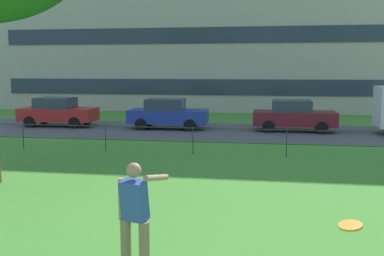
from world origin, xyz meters
The scene contains 7 objects.
street_strip centered at (0.00, 20.56, 0.00)m, with size 80.00×6.38×0.01m, color #4C4C51.
park_fence centered at (0.00, 14.50, 0.66)m, with size 29.86×0.04×1.00m.
person_thrower centered at (-1.02, 4.95, 0.94)m, with size 0.67×0.74×1.74m.
frisbee centered at (1.81, 3.98, 1.30)m, with size 0.37×0.37×0.07m.
car_red_left centered at (-10.04, 21.09, 0.78)m, with size 4.01×1.83×1.54m.
car_blue_right centered at (-4.00, 21.02, 0.78)m, with size 4.02×1.86×1.54m.
car_maroon_far_right centered at (2.34, 21.12, 0.78)m, with size 4.04×1.89×1.54m.
Camera 1 is at (0.78, -1.09, 3.08)m, focal length 41.39 mm.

